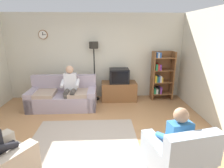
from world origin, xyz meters
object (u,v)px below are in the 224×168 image
object	(u,v)px
tv	(119,76)
armchair_near_bookshelf	(176,158)
person_in_right_armchair	(175,137)
couch	(63,97)
floor_lamp	(94,55)
person_on_couch	(70,85)
bookshelf	(161,76)
tv_stand	(119,91)

from	to	relation	value
tv	armchair_near_bookshelf	size ratio (longest dim) A/B	0.59
tv	person_in_right_armchair	bearing A→B (deg)	-79.00
couch	floor_lamp	bearing A→B (deg)	34.08
person_on_couch	person_in_right_armchair	bearing A→B (deg)	-50.89
bookshelf	armchair_near_bookshelf	bearing A→B (deg)	-102.67
armchair_near_bookshelf	bookshelf	bearing A→B (deg)	77.33
floor_lamp	person_on_couch	size ratio (longest dim) A/B	1.49
bookshelf	person_on_couch	bearing A→B (deg)	-166.10
bookshelf	floor_lamp	distance (m)	2.23
tv	bookshelf	distance (m)	1.35
floor_lamp	armchair_near_bookshelf	world-z (taller)	floor_lamp
person_on_couch	floor_lamp	bearing A→B (deg)	47.58
couch	floor_lamp	size ratio (longest dim) A/B	1.03
couch	tv_stand	size ratio (longest dim) A/B	1.73
tv_stand	tv	xyz separation A→B (m)	(0.00, -0.02, 0.52)
floor_lamp	tv	bearing A→B (deg)	-9.06
tv_stand	person_on_couch	world-z (taller)	person_on_couch
floor_lamp	person_on_couch	world-z (taller)	floor_lamp
tv_stand	person_in_right_armchair	bearing A→B (deg)	-79.09
couch	bookshelf	bearing A→B (deg)	10.83
person_on_couch	bookshelf	bearing A→B (deg)	13.90
person_on_couch	couch	bearing A→B (deg)	155.43
bookshelf	armchair_near_bookshelf	size ratio (longest dim) A/B	1.53
bookshelf	couch	bearing A→B (deg)	-169.17
couch	tv	xyz separation A→B (m)	(1.67, 0.48, 0.50)
couch	tv	world-z (taller)	tv
bookshelf	floor_lamp	xyz separation A→B (m)	(-2.12, 0.03, 0.68)
armchair_near_bookshelf	person_on_couch	bearing A→B (deg)	128.38
tv_stand	tv	world-z (taller)	tv
couch	floor_lamp	world-z (taller)	floor_lamp
couch	bookshelf	distance (m)	3.11
tv_stand	couch	bearing A→B (deg)	-163.13
person_in_right_armchair	person_on_couch	bearing A→B (deg)	129.11
person_in_right_armchair	armchair_near_bookshelf	bearing A→B (deg)	-79.08
couch	armchair_near_bookshelf	distance (m)	3.53
bookshelf	floor_lamp	size ratio (longest dim) A/B	0.84
armchair_near_bookshelf	tv_stand	bearing A→B (deg)	100.91
bookshelf	person_in_right_armchair	distance (m)	3.27
couch	person_in_right_armchair	distance (m)	3.46
tv_stand	person_in_right_armchair	world-z (taller)	person_in_right_armchair
couch	tv	size ratio (longest dim) A/B	3.17
tv	floor_lamp	bearing A→B (deg)	170.94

